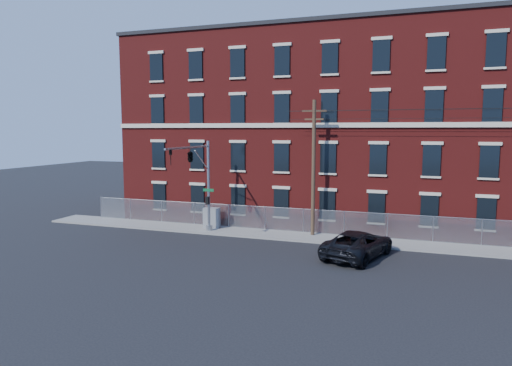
{
  "coord_description": "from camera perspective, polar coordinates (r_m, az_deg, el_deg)",
  "views": [
    {
      "loc": [
        8.79,
        -27.39,
        7.94
      ],
      "look_at": [
        -1.94,
        4.0,
        4.06
      ],
      "focal_mm": 31.91,
      "sensor_mm": 36.0,
      "label": 1
    }
  ],
  "objects": [
    {
      "name": "utility_cabinet",
      "position": [
        36.78,
        -5.58,
        -4.36
      ],
      "size": [
        1.37,
        0.84,
        1.61
      ],
      "primitive_type": "cube",
      "rotation": [
        0.0,
        0.0,
        0.16
      ],
      "color": "gray",
      "rests_on": "sidewalk"
    },
    {
      "name": "ground",
      "position": [
        29.84,
        1.05,
        -8.76
      ],
      "size": [
        140.0,
        140.0,
        0.0
      ],
      "primitive_type": "plane",
      "color": "black",
      "rests_on": "ground"
    },
    {
      "name": "mill_building",
      "position": [
        41.45,
        23.47,
        6.41
      ],
      "size": [
        55.3,
        14.32,
        16.3
      ],
      "color": "maroon",
      "rests_on": "ground"
    },
    {
      "name": "traffic_signal_mast",
      "position": [
        33.17,
        -7.68,
        2.19
      ],
      "size": [
        0.9,
        6.75,
        7.0
      ],
      "color": "#9EA0A5",
      "rests_on": "ground"
    },
    {
      "name": "chain_link_fence",
      "position": [
        34.54,
        23.91,
        -5.41
      ],
      "size": [
        59.06,
        0.06,
        1.85
      ],
      "color": "#A5A8AD",
      "rests_on": "ground"
    },
    {
      "name": "pickup_truck",
      "position": [
        29.41,
        12.67,
        -7.47
      ],
      "size": [
        4.49,
        6.62,
        1.68
      ],
      "primitive_type": "imported",
      "rotation": [
        0.0,
        0.0,
        2.84
      ],
      "color": "black",
      "rests_on": "ground"
    },
    {
      "name": "sidewalk",
      "position": [
        33.49,
        24.02,
        -7.53
      ],
      "size": [
        65.0,
        3.0,
        0.12
      ],
      "primitive_type": "cube",
      "color": "gray",
      "rests_on": "ground"
    },
    {
      "name": "utility_pole_near",
      "position": [
        33.79,
        7.22,
        2.2
      ],
      "size": [
        1.8,
        0.28,
        10.0
      ],
      "color": "#4D3826",
      "rests_on": "ground"
    }
  ]
}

